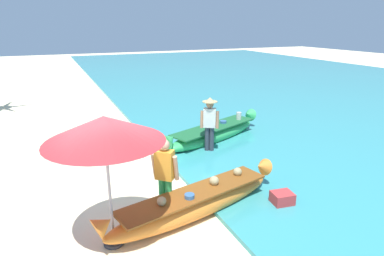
{
  "coord_description": "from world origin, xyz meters",
  "views": [
    {
      "loc": [
        -1.02,
        -6.0,
        3.77
      ],
      "look_at": [
        2.62,
        2.27,
        0.9
      ],
      "focal_mm": 30.84,
      "sensor_mm": 36.0,
      "label": 1
    }
  ],
  "objects_px": {
    "person_tourist_customer": "(165,173)",
    "person_vendor_hatted": "(210,122)",
    "boat_green_midground": "(214,133)",
    "boat_orange_foreground": "(196,203)",
    "cooler_box": "(282,200)",
    "patio_umbrella_large": "(104,130)"
  },
  "relations": [
    {
      "from": "person_vendor_hatted",
      "to": "cooler_box",
      "type": "relative_size",
      "value": 3.96
    },
    {
      "from": "person_vendor_hatted",
      "to": "boat_orange_foreground",
      "type": "bearing_deg",
      "value": -121.02
    },
    {
      "from": "boat_orange_foreground",
      "to": "boat_green_midground",
      "type": "distance_m",
      "value": 4.5
    },
    {
      "from": "person_vendor_hatted",
      "to": "person_tourist_customer",
      "type": "height_order",
      "value": "person_vendor_hatted"
    },
    {
      "from": "person_tourist_customer",
      "to": "cooler_box",
      "type": "relative_size",
      "value": 3.73
    },
    {
      "from": "boat_green_midground",
      "to": "person_tourist_customer",
      "type": "distance_m",
      "value": 4.59
    },
    {
      "from": "boat_orange_foreground",
      "to": "patio_umbrella_large",
      "type": "distance_m",
      "value": 2.53
    },
    {
      "from": "cooler_box",
      "to": "person_vendor_hatted",
      "type": "bearing_deg",
      "value": 98.3
    },
    {
      "from": "boat_green_midground",
      "to": "cooler_box",
      "type": "bearing_deg",
      "value": -97.5
    },
    {
      "from": "boat_orange_foreground",
      "to": "person_vendor_hatted",
      "type": "height_order",
      "value": "person_vendor_hatted"
    },
    {
      "from": "boat_green_midground",
      "to": "person_tourist_customer",
      "type": "height_order",
      "value": "person_tourist_customer"
    },
    {
      "from": "patio_umbrella_large",
      "to": "boat_orange_foreground",
      "type": "bearing_deg",
      "value": 7.39
    },
    {
      "from": "patio_umbrella_large",
      "to": "person_tourist_customer",
      "type": "bearing_deg",
      "value": 25.02
    },
    {
      "from": "boat_orange_foreground",
      "to": "cooler_box",
      "type": "xyz_separation_m",
      "value": [
        1.83,
        -0.43,
        -0.13
      ]
    },
    {
      "from": "person_vendor_hatted",
      "to": "patio_umbrella_large",
      "type": "xyz_separation_m",
      "value": [
        -3.5,
        -3.19,
        1.15
      ]
    },
    {
      "from": "person_tourist_customer",
      "to": "person_vendor_hatted",
      "type": "bearing_deg",
      "value": 48.68
    },
    {
      "from": "boat_green_midground",
      "to": "person_vendor_hatted",
      "type": "relative_size",
      "value": 2.4
    },
    {
      "from": "person_vendor_hatted",
      "to": "patio_umbrella_large",
      "type": "relative_size",
      "value": 0.73
    },
    {
      "from": "boat_green_midground",
      "to": "patio_umbrella_large",
      "type": "xyz_separation_m",
      "value": [
        -4.1,
        -4.03,
        1.85
      ]
    },
    {
      "from": "boat_orange_foreground",
      "to": "person_vendor_hatted",
      "type": "xyz_separation_m",
      "value": [
        1.78,
        2.97,
        0.7
      ]
    },
    {
      "from": "boat_orange_foreground",
      "to": "patio_umbrella_large",
      "type": "xyz_separation_m",
      "value": [
        -1.72,
        -0.22,
        1.85
      ]
    },
    {
      "from": "boat_green_midground",
      "to": "person_tourist_customer",
      "type": "bearing_deg",
      "value": -129.99
    }
  ]
}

